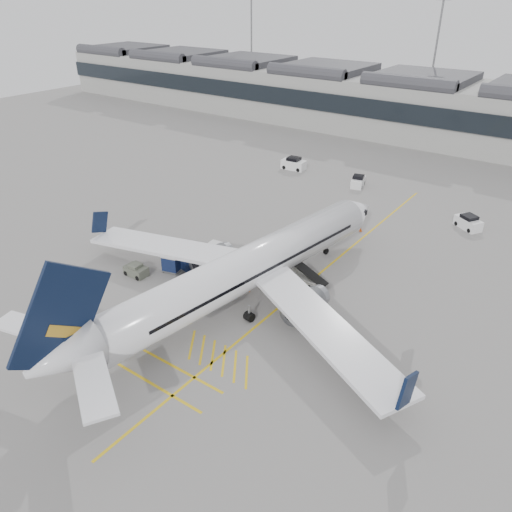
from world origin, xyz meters
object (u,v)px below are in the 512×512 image
Objects in this scene: airliner_main at (243,270)px; pushback_tug at (136,270)px; ramp_agent_b at (247,285)px; baggage_cart_a at (216,251)px; ramp_agent_a at (247,256)px; belt_loader at (300,276)px.

airliner_main reaches higher than pushback_tug.
pushback_tug is (-12.36, -2.91, -2.83)m from airliner_main.
airliner_main is at bearing 80.09° from ramp_agent_b.
airliner_main reaches higher than baggage_cart_a.
baggage_cart_a is at bearing -177.22° from ramp_agent_a.
airliner_main is at bearing -38.91° from baggage_cart_a.
ramp_agent_a is (-4.23, 6.19, -2.46)m from airliner_main.
belt_loader is 10.44m from baggage_cart_a.
airliner_main is 7.89m from ramp_agent_a.
ramp_agent_b is at bearing -70.85° from ramp_agent_a.
ramp_agent_b is 12.42m from pushback_tug.
ramp_agent_b reaches higher than pushback_tug.
airliner_main is 27.04× the size of ramp_agent_b.
belt_loader is at bearing 2.52° from baggage_cart_a.
airliner_main is 21.43× the size of baggage_cart_a.
ramp_agent_b is 0.65× the size of pushback_tug.
pushback_tug is at bearing -127.11° from baggage_cart_a.
ramp_agent_a is 1.21× the size of ramp_agent_b.
baggage_cart_a is 7.72m from ramp_agent_b.
baggage_cart_a reaches higher than pushback_tug.
baggage_cart_a is at bearing -62.93° from ramp_agent_b.
baggage_cart_a is at bearing 155.31° from airliner_main.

